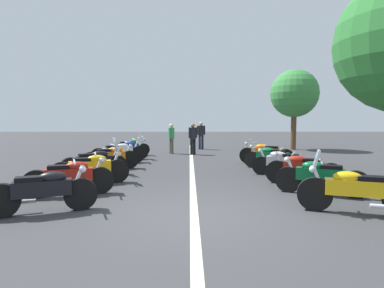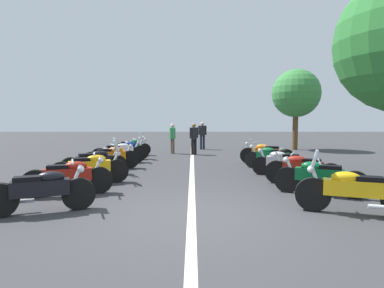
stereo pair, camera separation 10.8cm
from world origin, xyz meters
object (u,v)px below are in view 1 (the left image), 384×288
at_px(motorcycle_left_row_4, 111,157).
at_px(bystander_0, 193,136).
at_px(bystander_1, 171,136).
at_px(motorcycle_left_row_6, 126,149).
at_px(roadside_tree_1, 294,94).
at_px(motorcycle_left_row_2, 91,167).
at_px(motorcycle_left_row_5, 118,152).
at_px(motorcycle_left_row_0, 44,190).
at_px(motorcycle_left_row_3, 95,162).
at_px(motorcycle_right_row_1, 320,176).
at_px(motorcycle_left_row_1, 70,177).
at_px(motorcycle_left_row_7, 130,147).
at_px(motorcycle_right_row_5, 266,153).
at_px(motorcycle_right_row_3, 283,162).
at_px(motorcycle_right_row_2, 303,169).
at_px(bystander_2, 201,133).
at_px(motorcycle_right_row_0, 356,190).
at_px(motorcycle_right_row_4, 272,157).

relative_size(motorcycle_left_row_4, bystander_0, 1.21).
xyz_separation_m(motorcycle_left_row_4, bystander_1, (5.22, -1.90, 0.47)).
relative_size(motorcycle_left_row_6, roadside_tree_1, 0.42).
distance_m(motorcycle_left_row_2, motorcycle_left_row_5, 4.07).
relative_size(motorcycle_left_row_0, motorcycle_left_row_3, 1.02).
bearing_deg(motorcycle_right_row_1, motorcycle_left_row_1, 24.80).
distance_m(motorcycle_left_row_6, motorcycle_left_row_7, 1.36).
distance_m(motorcycle_left_row_1, roadside_tree_1, 14.85).
relative_size(motorcycle_right_row_1, bystander_0, 1.23).
bearing_deg(motorcycle_right_row_5, bystander_1, -19.41).
xyz_separation_m(motorcycle_right_row_1, roadside_tree_1, (11.31, -3.15, 2.90)).
bearing_deg(motorcycle_right_row_3, bystander_1, -37.92).
distance_m(motorcycle_left_row_7, motorcycle_right_row_5, 6.67).
bearing_deg(motorcycle_right_row_2, bystander_1, -39.95).
relative_size(bystander_0, bystander_2, 0.97).
relative_size(motorcycle_right_row_5, roadside_tree_1, 0.43).
distance_m(motorcycle_right_row_3, bystander_1, 7.69).
distance_m(motorcycle_left_row_3, motorcycle_left_row_6, 4.12).
height_order(motorcycle_right_row_5, bystander_1, bystander_1).
bearing_deg(motorcycle_left_row_2, motorcycle_left_row_3, 83.08).
xyz_separation_m(motorcycle_left_row_0, motorcycle_left_row_2, (2.73, -0.05, 0.02)).
relative_size(motorcycle_right_row_0, motorcycle_right_row_2, 1.08).
relative_size(motorcycle_left_row_4, bystander_1, 1.23).
relative_size(motorcycle_left_row_6, motorcycle_left_row_7, 1.08).
xyz_separation_m(motorcycle_left_row_3, bystander_1, (6.60, -2.06, 0.46)).
xyz_separation_m(motorcycle_left_row_1, motorcycle_right_row_1, (0.01, -6.01, -0.00)).
height_order(motorcycle_right_row_1, bystander_0, bystander_0).
bearing_deg(motorcycle_right_row_1, roadside_tree_1, -80.90).
bearing_deg(motorcycle_left_row_7, motorcycle_right_row_4, -61.26).
bearing_deg(motorcycle_left_row_4, motorcycle_right_row_4, -20.46).
distance_m(motorcycle_left_row_5, motorcycle_right_row_2, 7.41).
distance_m(motorcycle_left_row_2, motorcycle_left_row_4, 2.57).
relative_size(bystander_1, roadside_tree_1, 0.33).
height_order(motorcycle_right_row_1, motorcycle_right_row_2, motorcycle_right_row_2).
relative_size(motorcycle_left_row_0, motorcycle_left_row_1, 0.95).
bearing_deg(motorcycle_left_row_2, bystander_1, 57.95).
bearing_deg(roadside_tree_1, bystander_0, 113.52).
distance_m(motorcycle_left_row_5, motorcycle_right_row_1, 8.11).
distance_m(motorcycle_left_row_7, bystander_2, 5.07).
xyz_separation_m(motorcycle_left_row_1, motorcycle_right_row_0, (-1.50, -6.05, 0.02)).
relative_size(motorcycle_right_row_3, bystander_2, 1.15).
height_order(motorcycle_left_row_4, motorcycle_right_row_1, motorcycle_left_row_4).
bearing_deg(motorcycle_left_row_0, motorcycle_right_row_2, 1.34).
xyz_separation_m(motorcycle_left_row_2, bystander_1, (7.80, -1.80, 0.46)).
distance_m(motorcycle_left_row_5, motorcycle_left_row_6, 1.24).
xyz_separation_m(motorcycle_left_row_7, motorcycle_right_row_2, (-6.83, -6.09, 0.01)).
distance_m(motorcycle_right_row_5, roadside_tree_1, 7.52).
bearing_deg(motorcycle_left_row_2, motorcycle_left_row_1, -113.26).
distance_m(motorcycle_left_row_4, motorcycle_right_row_1, 7.15).
bearing_deg(motorcycle_left_row_0, motorcycle_left_row_3, 71.04).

